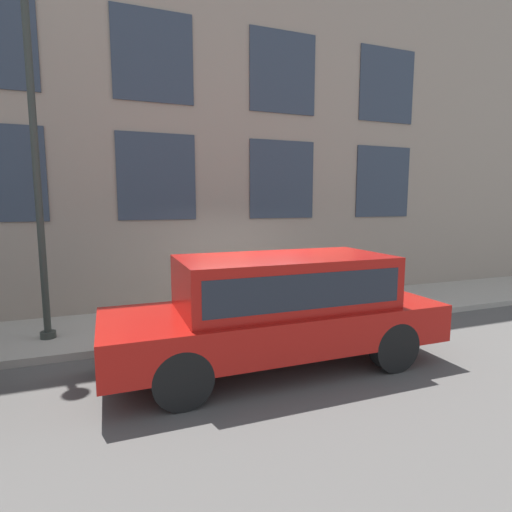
{
  "coord_description": "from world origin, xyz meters",
  "views": [
    {
      "loc": [
        -6.85,
        2.65,
        2.55
      ],
      "look_at": [
        0.91,
        -0.27,
        1.44
      ],
      "focal_mm": 28.0,
      "sensor_mm": 36.0,
      "label": 1
    }
  ],
  "objects_px": {
    "person": "(268,280)",
    "fire_hydrant": "(243,305)",
    "parked_truck_red_near": "(280,303)",
    "street_lamp": "(33,116)"
  },
  "relations": [
    {
      "from": "person",
      "to": "fire_hydrant",
      "type": "bearing_deg",
      "value": 74.47
    },
    {
      "from": "person",
      "to": "parked_truck_red_near",
      "type": "relative_size",
      "value": 0.23
    },
    {
      "from": "person",
      "to": "street_lamp",
      "type": "distance_m",
      "value": 5.38
    },
    {
      "from": "parked_truck_red_near",
      "to": "street_lamp",
      "type": "bearing_deg",
      "value": 56.85
    },
    {
      "from": "person",
      "to": "parked_truck_red_near",
      "type": "xyz_separation_m",
      "value": [
        -2.52,
        0.83,
        0.15
      ]
    },
    {
      "from": "person",
      "to": "street_lamp",
      "type": "relative_size",
      "value": 0.19
    },
    {
      "from": "person",
      "to": "parked_truck_red_near",
      "type": "distance_m",
      "value": 2.66
    },
    {
      "from": "street_lamp",
      "to": "parked_truck_red_near",
      "type": "bearing_deg",
      "value": -123.15
    },
    {
      "from": "fire_hydrant",
      "to": "person",
      "type": "xyz_separation_m",
      "value": [
        0.51,
        -0.76,
        0.38
      ]
    },
    {
      "from": "parked_truck_red_near",
      "to": "person",
      "type": "bearing_deg",
      "value": -18.21
    }
  ]
}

